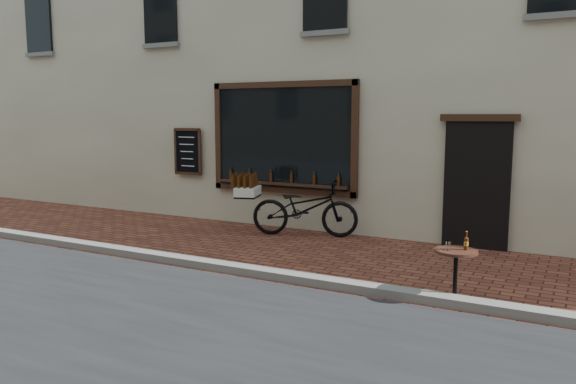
% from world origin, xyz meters
% --- Properties ---
extents(ground, '(90.00, 90.00, 0.00)m').
position_xyz_m(ground, '(0.00, 0.00, 0.00)').
color(ground, '#58281C').
rests_on(ground, ground).
extents(kerb, '(90.00, 0.25, 0.12)m').
position_xyz_m(kerb, '(0.00, 0.20, 0.06)').
color(kerb, slate).
rests_on(kerb, ground).
extents(cargo_bicycle, '(2.44, 1.32, 1.15)m').
position_xyz_m(cargo_bicycle, '(-1.20, 2.95, 0.55)').
color(cargo_bicycle, black).
rests_on(cargo_bicycle, ground).
extents(bistro_table, '(0.52, 0.52, 0.89)m').
position_xyz_m(bistro_table, '(2.21, 0.35, 0.48)').
color(bistro_table, black).
rests_on(bistro_table, ground).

